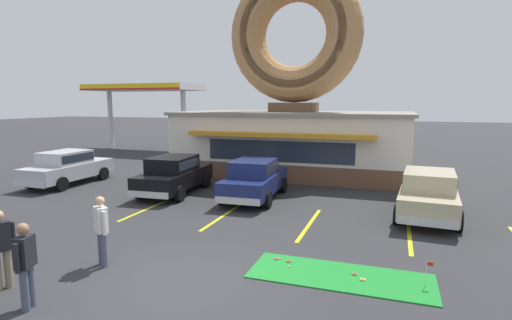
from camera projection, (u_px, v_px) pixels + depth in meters
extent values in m
plane|color=#2D2D30|center=(180.00, 281.00, 8.72)|extent=(160.00, 160.00, 0.00)
cube|color=brown|center=(293.00, 165.00, 22.04)|extent=(12.00, 6.00, 0.90)
cube|color=silver|center=(294.00, 136.00, 21.81)|extent=(12.00, 6.00, 2.30)
cube|color=gray|center=(294.00, 113.00, 21.63)|extent=(12.30, 6.30, 0.16)
cube|color=orange|center=(277.00, 135.00, 18.68)|extent=(9.00, 0.60, 0.20)
cube|color=#232D3D|center=(278.00, 151.00, 19.07)|extent=(7.20, 0.03, 1.00)
cube|color=brown|center=(294.00, 107.00, 21.59)|extent=(2.40, 1.80, 0.50)
torus|color=#B27F4C|center=(295.00, 35.00, 21.04)|extent=(7.10, 1.90, 7.10)
torus|color=tan|center=(293.00, 33.00, 20.64)|extent=(6.25, 1.05, 6.24)
cube|color=#1E842D|center=(340.00, 276.00, 8.95)|extent=(4.06, 1.52, 0.03)
torus|color=#A5724C|center=(289.00, 261.00, 9.71)|extent=(0.13, 0.13, 0.04)
torus|color=#A5724C|center=(354.00, 274.00, 8.98)|extent=(0.13, 0.13, 0.04)
torus|color=#D8667F|center=(277.00, 259.00, 9.87)|extent=(0.13, 0.13, 0.04)
torus|color=#E5C666|center=(363.00, 279.00, 8.71)|extent=(0.13, 0.13, 0.04)
sphere|color=white|center=(289.00, 266.00, 9.40)|extent=(0.04, 0.04, 0.04)
cylinder|color=silver|center=(426.00, 274.00, 8.40)|extent=(0.01, 0.01, 0.55)
cube|color=red|center=(430.00, 264.00, 8.34)|extent=(0.12, 0.01, 0.08)
cube|color=navy|center=(255.00, 182.00, 16.18)|extent=(1.99, 4.49, 0.68)
cube|color=navy|center=(254.00, 167.00, 15.94)|extent=(1.67, 2.18, 0.60)
cube|color=#232D3D|center=(254.00, 167.00, 15.94)|extent=(1.69, 2.10, 0.36)
cube|color=silver|center=(269.00, 178.00, 18.33)|extent=(1.67, 0.19, 0.24)
cube|color=silver|center=(237.00, 201.00, 14.09)|extent=(1.67, 0.19, 0.24)
cylinder|color=black|center=(245.00, 183.00, 17.76)|extent=(0.25, 0.65, 0.64)
cylinder|color=black|center=(283.00, 185.00, 17.28)|extent=(0.25, 0.65, 0.64)
cylinder|color=black|center=(223.00, 197.00, 15.17)|extent=(0.25, 0.65, 0.64)
cylinder|color=black|center=(268.00, 200.00, 14.69)|extent=(0.25, 0.65, 0.64)
cube|color=#B2B5BA|center=(68.00, 170.00, 19.00)|extent=(1.86, 4.44, 0.68)
cube|color=#B2B5BA|center=(65.00, 157.00, 18.77)|extent=(1.61, 2.13, 0.60)
cube|color=#232D3D|center=(65.00, 157.00, 18.77)|extent=(1.63, 2.05, 0.36)
cube|color=silver|center=(100.00, 168.00, 21.14)|extent=(1.67, 0.14, 0.24)
cube|color=silver|center=(29.00, 184.00, 16.94)|extent=(1.67, 0.14, 0.24)
cylinder|color=black|center=(75.00, 172.00, 20.60)|extent=(0.23, 0.64, 0.64)
cylinder|color=black|center=(103.00, 174.00, 20.07)|extent=(0.23, 0.64, 0.64)
cylinder|color=black|center=(30.00, 182.00, 18.03)|extent=(0.23, 0.64, 0.64)
cylinder|color=black|center=(62.00, 184.00, 17.50)|extent=(0.23, 0.64, 0.64)
cube|color=#BCAD89|center=(428.00, 198.00, 13.57)|extent=(2.08, 4.52, 0.68)
cube|color=#BCAD89|center=(429.00, 180.00, 13.35)|extent=(1.71, 2.21, 0.60)
cube|color=#232D3D|center=(429.00, 179.00, 13.34)|extent=(1.73, 2.13, 0.36)
cube|color=silver|center=(428.00, 191.00, 15.63)|extent=(1.67, 0.22, 0.24)
cube|color=silver|center=(427.00, 222.00, 11.59)|extent=(1.67, 0.22, 0.24)
cylinder|color=black|center=(403.00, 196.00, 15.21)|extent=(0.27, 0.65, 0.64)
cylinder|color=black|center=(454.00, 201.00, 14.52)|extent=(0.27, 0.65, 0.64)
cylinder|color=black|center=(397.00, 215.00, 12.73)|extent=(0.27, 0.65, 0.64)
cylinder|color=black|center=(459.00, 221.00, 12.04)|extent=(0.27, 0.65, 0.64)
cube|color=black|center=(175.00, 178.00, 17.14)|extent=(2.07, 4.51, 0.68)
cube|color=black|center=(173.00, 164.00, 16.91)|extent=(1.71, 2.21, 0.60)
cube|color=#232D3D|center=(173.00, 163.00, 16.91)|extent=(1.72, 2.12, 0.36)
cube|color=silver|center=(196.00, 174.00, 19.31)|extent=(1.67, 0.22, 0.24)
cube|color=silver|center=(148.00, 195.00, 15.05)|extent=(1.67, 0.22, 0.24)
cylinder|color=black|center=(171.00, 179.00, 18.72)|extent=(0.27, 0.65, 0.64)
cylinder|color=black|center=(206.00, 181.00, 18.27)|extent=(0.27, 0.65, 0.64)
cylinder|color=black|center=(140.00, 191.00, 16.12)|extent=(0.27, 0.65, 0.64)
cylinder|color=black|center=(180.00, 194.00, 15.66)|extent=(0.27, 0.65, 0.64)
cylinder|color=#474C66|center=(101.00, 248.00, 9.60)|extent=(0.15, 0.15, 0.83)
cylinder|color=#474C66|center=(104.00, 250.00, 9.44)|extent=(0.15, 0.15, 0.83)
cube|color=silver|center=(101.00, 220.00, 9.41)|extent=(0.45, 0.41, 0.61)
cylinder|color=silver|center=(98.00, 218.00, 9.61)|extent=(0.10, 0.10, 0.56)
cylinder|color=silver|center=(104.00, 223.00, 9.22)|extent=(0.10, 0.10, 0.56)
sphere|color=tan|center=(100.00, 201.00, 9.35)|extent=(0.22, 0.22, 0.22)
cylinder|color=#7F7056|center=(8.00, 268.00, 8.40)|extent=(0.15, 0.15, 0.83)
cube|color=black|center=(0.00, 237.00, 8.22)|extent=(0.36, 0.44, 0.61)
cylinder|color=black|center=(13.00, 235.00, 8.41)|extent=(0.10, 0.10, 0.56)
cylinder|color=#474C66|center=(25.00, 290.00, 7.42)|extent=(0.15, 0.15, 0.82)
cylinder|color=#474C66|center=(31.00, 285.00, 7.62)|extent=(0.15, 0.15, 0.82)
cube|color=black|center=(25.00, 252.00, 7.42)|extent=(0.35, 0.44, 0.60)
cylinder|color=black|center=(17.00, 259.00, 7.18)|extent=(0.10, 0.10, 0.55)
cylinder|color=black|center=(32.00, 248.00, 7.67)|extent=(0.10, 0.10, 0.55)
sphere|color=#9E7051|center=(23.00, 229.00, 7.36)|extent=(0.22, 0.22, 0.22)
cylinder|color=#232833|center=(414.00, 180.00, 17.53)|extent=(0.56, 0.56, 0.95)
torus|color=black|center=(415.00, 170.00, 17.46)|extent=(0.57, 0.57, 0.05)
cylinder|color=silver|center=(111.00, 120.00, 33.77)|extent=(0.40, 0.40, 4.80)
cylinder|color=silver|center=(184.00, 121.00, 31.50)|extent=(0.40, 0.40, 4.80)
cube|color=silver|center=(145.00, 88.00, 32.25)|extent=(9.00, 4.40, 0.50)
cube|color=yellow|center=(127.00, 87.00, 30.18)|extent=(9.00, 0.04, 0.44)
cube|color=red|center=(127.00, 89.00, 30.18)|extent=(9.00, 0.04, 0.12)
cube|color=yellow|center=(149.00, 208.00, 14.74)|extent=(0.12, 3.60, 0.01)
cube|color=yellow|center=(224.00, 216.00, 13.77)|extent=(0.12, 3.60, 0.01)
cube|color=yellow|center=(309.00, 224.00, 12.79)|extent=(0.12, 3.60, 0.01)
cube|color=yellow|center=(409.00, 234.00, 11.82)|extent=(0.12, 3.60, 0.01)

